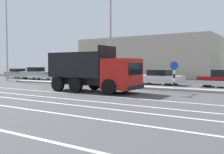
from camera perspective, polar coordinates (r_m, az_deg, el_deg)
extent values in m
plane|color=#424244|center=(20.44, 2.44, -2.86)|extent=(320.00, 320.00, 0.00)
cube|color=silver|center=(17.97, -7.63, -3.66)|extent=(55.09, 0.16, 0.01)
cube|color=silver|center=(16.31, -12.91, -4.36)|extent=(55.09, 0.16, 0.01)
cube|color=silver|center=(15.29, -17.07, -4.88)|extent=(55.09, 0.16, 0.01)
cube|color=gray|center=(22.20, 5.12, -2.19)|extent=(30.30, 1.10, 0.18)
cube|color=#9EA0A5|center=(22.88, 6.09, -0.71)|extent=(55.09, 0.04, 0.32)
cylinder|color=#ADADB2|center=(35.66, -22.02, -0.15)|extent=(0.09, 0.09, 0.62)
cylinder|color=#ADADB2|center=(33.97, -20.00, -0.25)|extent=(0.09, 0.09, 0.62)
cylinder|color=#ADADB2|center=(32.32, -17.77, -0.36)|extent=(0.09, 0.09, 0.62)
cylinder|color=#ADADB2|center=(30.72, -15.30, -0.49)|extent=(0.09, 0.09, 0.62)
cylinder|color=#ADADB2|center=(29.19, -12.57, -0.62)|extent=(0.09, 0.09, 0.62)
cylinder|color=#ADADB2|center=(27.73, -9.54, -0.77)|extent=(0.09, 0.09, 0.62)
cylinder|color=#ADADB2|center=(26.35, -6.19, -0.93)|extent=(0.09, 0.09, 0.62)
cylinder|color=#ADADB2|center=(25.08, -2.48, -1.10)|extent=(0.09, 0.09, 0.62)
cylinder|color=#ADADB2|center=(23.93, 1.61, -1.29)|extent=(0.09, 0.09, 0.62)
cylinder|color=#ADADB2|center=(22.90, 6.08, -1.49)|extent=(0.09, 0.09, 0.62)
cylinder|color=#ADADB2|center=(22.03, 10.94, -1.69)|extent=(0.09, 0.09, 0.62)
cylinder|color=#ADADB2|center=(21.33, 16.17, -1.90)|extent=(0.09, 0.09, 0.62)
cylinder|color=#ADADB2|center=(20.82, 21.69, -2.10)|extent=(0.09, 0.09, 0.62)
cube|color=red|center=(17.96, 2.18, 0.69)|extent=(2.16, 2.45, 2.08)
cube|color=black|center=(17.47, 5.22, 1.80)|extent=(0.10, 2.05, 0.79)
cube|color=black|center=(17.52, 5.30, -2.28)|extent=(0.18, 2.34, 0.24)
cube|color=black|center=(19.91, -6.60, -0.76)|extent=(4.91, 1.47, 0.53)
cube|color=black|center=(19.90, -6.60, 0.17)|extent=(4.74, 2.44, 0.12)
cube|color=black|center=(20.75, -4.76, 2.82)|extent=(4.67, 0.25, 1.72)
cube|color=black|center=(19.02, -8.65, 2.81)|extent=(4.67, 0.25, 1.72)
cube|color=black|center=(18.56, -1.03, 3.50)|extent=(0.17, 2.29, 2.15)
cube|color=black|center=(21.36, -11.47, 2.78)|extent=(0.17, 2.29, 1.72)
cylinder|color=black|center=(19.19, 3.06, -1.67)|extent=(1.05, 0.35, 1.04)
cylinder|color=black|center=(17.17, -0.64, -2.20)|extent=(1.05, 0.35, 1.04)
cylinder|color=black|center=(20.65, -3.80, -1.36)|extent=(1.05, 0.35, 1.04)
cylinder|color=black|center=(18.79, -7.90, -1.79)|extent=(1.05, 0.35, 1.04)
cylinder|color=black|center=(21.67, -7.49, -1.18)|extent=(1.05, 0.35, 1.04)
cylinder|color=black|center=(19.91, -11.71, -1.57)|extent=(1.05, 0.35, 1.04)
cylinder|color=white|center=(20.83, 13.34, -2.40)|extent=(0.16, 0.16, 0.31)
cylinder|color=black|center=(20.80, 13.35, -1.53)|extent=(0.16, 0.16, 0.31)
cylinder|color=white|center=(20.78, 13.36, -0.67)|extent=(0.16, 0.16, 0.31)
cylinder|color=black|center=(20.77, 13.37, 0.20)|extent=(0.16, 0.16, 0.31)
cylinder|color=white|center=(20.75, 13.38, 1.07)|extent=(0.16, 0.16, 0.31)
cylinder|color=#1E4CB2|center=(20.75, 13.39, 2.43)|extent=(0.67, 0.03, 0.67)
cylinder|color=white|center=(20.75, 13.39, 2.43)|extent=(0.72, 0.02, 0.72)
cylinder|color=#ADADB2|center=(33.81, -21.93, 8.39)|extent=(0.18, 0.18, 10.85)
cylinder|color=#ADADB2|center=(23.39, -0.32, 7.96)|extent=(0.18, 0.18, 8.24)
cube|color=gray|center=(40.51, -19.95, 0.66)|extent=(4.10, 2.07, 0.65)
cube|color=black|center=(40.40, -19.87, 1.43)|extent=(1.78, 1.69, 0.44)
cylinder|color=black|center=(41.13, -21.87, 0.20)|extent=(0.61, 0.24, 0.60)
cylinder|color=black|center=(42.02, -19.89, 0.29)|extent=(0.61, 0.24, 0.60)
cylinder|color=black|center=(39.03, -20.01, 0.11)|extent=(0.61, 0.24, 0.60)
cylinder|color=black|center=(39.97, -17.97, 0.20)|extent=(0.61, 0.24, 0.60)
cube|color=#A3A3A8|center=(36.43, -16.09, 0.59)|extent=(4.41, 1.87, 0.77)
cube|color=black|center=(36.51, -16.25, 1.63)|extent=(1.89, 1.55, 0.55)
cylinder|color=black|center=(36.05, -13.70, -0.01)|extent=(0.61, 0.23, 0.60)
cylinder|color=black|center=(34.93, -15.51, -0.12)|extent=(0.61, 0.23, 0.60)
cylinder|color=black|center=(37.97, -16.61, 0.09)|extent=(0.61, 0.23, 0.60)
cylinder|color=black|center=(36.91, -18.42, -0.01)|extent=(0.61, 0.23, 0.60)
cube|color=navy|center=(32.47, -8.81, 0.21)|extent=(4.16, 1.98, 0.54)
cube|color=black|center=(32.53, -8.98, 1.16)|extent=(1.75, 1.72, 0.54)
cylinder|color=black|center=(32.33, -6.02, -0.26)|extent=(0.60, 0.21, 0.60)
cylinder|color=black|center=(30.94, -8.20, -0.41)|extent=(0.60, 0.21, 0.60)
cylinder|color=black|center=(34.02, -9.35, -0.13)|extent=(0.60, 0.21, 0.60)
cylinder|color=black|center=(32.70, -11.55, -0.27)|extent=(0.60, 0.21, 0.60)
cube|color=#A3A3A8|center=(29.57, -1.25, 0.15)|extent=(4.59, 2.04, 0.70)
cube|color=black|center=(29.47, -1.05, 1.27)|extent=(1.99, 1.63, 0.47)
cylinder|color=black|center=(29.87, -4.29, -0.50)|extent=(0.61, 0.25, 0.60)
cylinder|color=black|center=(31.09, -2.30, -0.37)|extent=(0.61, 0.25, 0.60)
cylinder|color=black|center=(28.10, -0.08, -0.70)|extent=(0.61, 0.25, 0.60)
cylinder|color=black|center=(29.39, 1.84, -0.55)|extent=(0.61, 0.25, 0.60)
cube|color=silver|center=(26.41, 10.01, -0.31)|extent=(5.00, 2.24, 0.60)
cube|color=black|center=(26.32, 10.31, 0.94)|extent=(2.17, 1.79, 0.56)
cylinder|color=black|center=(26.41, 6.22, -0.94)|extent=(0.61, 0.25, 0.60)
cylinder|color=black|center=(27.92, 8.11, -0.75)|extent=(0.61, 0.25, 0.60)
cylinder|color=black|center=(24.97, 12.13, -1.21)|extent=(0.61, 0.25, 0.60)
cylinder|color=black|center=(26.56, 13.78, -0.99)|extent=(0.61, 0.25, 0.60)
cube|color=black|center=(24.71, 23.07, 0.80)|extent=(1.94, 1.58, 0.58)
cylinder|color=black|center=(25.71, 20.51, -1.21)|extent=(0.61, 0.24, 0.60)
cylinder|color=black|center=(24.14, 19.90, -1.44)|extent=(0.61, 0.24, 0.60)
cube|color=#B7AD99|center=(43.76, 7.81, 4.21)|extent=(21.89, 9.49, 6.24)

